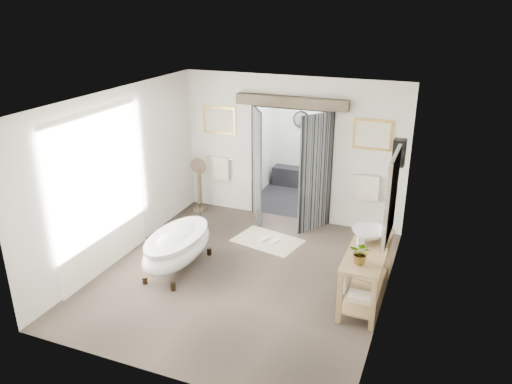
# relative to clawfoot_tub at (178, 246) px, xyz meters

# --- Properties ---
(ground_plane) EXTENTS (5.00, 5.00, 0.00)m
(ground_plane) POSITION_rel_clawfoot_tub_xyz_m (1.08, 0.19, -0.42)
(ground_plane) COLOR brown
(room_shell) EXTENTS (4.52, 5.02, 2.91)m
(room_shell) POSITION_rel_clawfoot_tub_xyz_m (1.05, 0.06, 1.44)
(room_shell) COLOR white
(room_shell) RESTS_ON ground_plane
(shower_room) EXTENTS (2.22, 2.01, 2.51)m
(shower_room) POSITION_rel_clawfoot_tub_xyz_m (1.08, 4.19, 0.49)
(shower_room) COLOR black
(shower_room) RESTS_ON ground_plane
(back_wall_dressing) EXTENTS (3.82, 0.75, 2.52)m
(back_wall_dressing) POSITION_rel_clawfoot_tub_xyz_m (1.08, 2.51, 1.14)
(back_wall_dressing) COLOR black
(back_wall_dressing) RESTS_ON ground_plane
(clawfoot_tub) EXTENTS (0.79, 1.76, 0.86)m
(clawfoot_tub) POSITION_rel_clawfoot_tub_xyz_m (0.00, 0.00, 0.00)
(clawfoot_tub) COLOR black
(clawfoot_tub) RESTS_ON ground_plane
(vanity) EXTENTS (0.57, 1.60, 0.85)m
(vanity) POSITION_rel_clawfoot_tub_xyz_m (3.04, 0.25, 0.09)
(vanity) COLOR tan
(vanity) RESTS_ON ground_plane
(pedestal_mirror) EXTENTS (0.35, 0.22, 1.17)m
(pedestal_mirror) POSITION_rel_clawfoot_tub_xyz_m (-0.80, 2.32, 0.08)
(pedestal_mirror) COLOR brown
(pedestal_mirror) RESTS_ON ground_plane
(rug) EXTENTS (1.34, 1.04, 0.01)m
(rug) POSITION_rel_clawfoot_tub_xyz_m (1.04, 1.49, -0.41)
(rug) COLOR beige
(rug) RESTS_ON ground_plane
(slippers) EXTENTS (0.38, 0.25, 0.05)m
(slippers) POSITION_rel_clawfoot_tub_xyz_m (1.09, 1.47, -0.38)
(slippers) COLOR white
(slippers) RESTS_ON rug
(basin) EXTENTS (0.57, 0.57, 0.18)m
(basin) POSITION_rel_clawfoot_tub_xyz_m (3.02, 0.52, 0.52)
(basin) COLOR white
(basin) RESTS_ON vanity
(plant) EXTENTS (0.34, 0.30, 0.33)m
(plant) POSITION_rel_clawfoot_tub_xyz_m (3.03, -0.24, 0.59)
(plant) COLOR gray
(plant) RESTS_ON vanity
(soap_bottle_a) EXTENTS (0.13, 0.13, 0.21)m
(soap_bottle_a) POSITION_rel_clawfoot_tub_xyz_m (2.93, 0.31, 0.54)
(soap_bottle_a) COLOR gray
(soap_bottle_a) RESTS_ON vanity
(soap_bottle_b) EXTENTS (0.19, 0.19, 0.19)m
(soap_bottle_b) POSITION_rel_clawfoot_tub_xyz_m (2.96, 0.94, 0.52)
(soap_bottle_b) COLOR gray
(soap_bottle_b) RESTS_ON vanity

